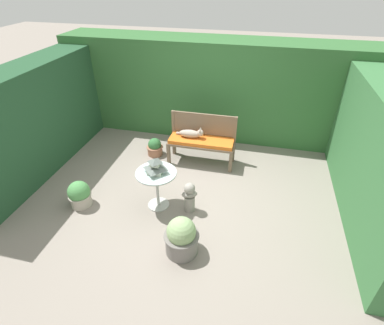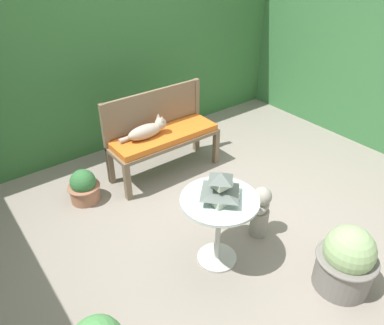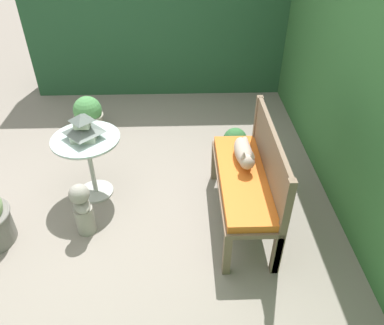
% 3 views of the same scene
% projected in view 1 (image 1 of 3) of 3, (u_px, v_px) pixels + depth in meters
% --- Properties ---
extents(ground, '(30.00, 30.00, 0.00)m').
position_uv_depth(ground, '(185.00, 192.00, 5.13)').
color(ground, gray).
extents(foliage_hedge_back, '(6.40, 0.95, 2.03)m').
position_uv_depth(foliage_hedge_back, '(212.00, 88.00, 6.48)').
color(foliage_hedge_back, '#336633').
rests_on(foliage_hedge_back, ground).
extents(foliage_hedge_left, '(0.70, 3.50, 1.88)m').
position_uv_depth(foliage_hedge_left, '(30.00, 122.00, 5.28)').
color(foliage_hedge_left, '#234C2D').
rests_on(foliage_hedge_left, ground).
extents(foliage_hedge_right, '(0.70, 3.50, 1.88)m').
position_uv_depth(foliage_hedge_right, '(384.00, 163.00, 4.18)').
color(foliage_hedge_right, '#38703D').
rests_on(foliage_hedge_right, ground).
extents(garden_bench, '(1.26, 0.44, 0.52)m').
position_uv_depth(garden_bench, '(201.00, 143.00, 5.67)').
color(garden_bench, brown).
rests_on(garden_bench, ground).
extents(bench_backrest, '(1.26, 0.06, 0.94)m').
position_uv_depth(bench_backrest, '(204.00, 127.00, 5.70)').
color(bench_backrest, brown).
rests_on(bench_backrest, ground).
extents(cat, '(0.54, 0.17, 0.22)m').
position_uv_depth(cat, '(191.00, 133.00, 5.63)').
color(cat, '#A89989').
rests_on(cat, garden_bench).
extents(patio_table, '(0.63, 0.63, 0.65)m').
position_uv_depth(patio_table, '(157.00, 180.00, 4.57)').
color(patio_table, '#B7B7B2').
rests_on(patio_table, ground).
extents(pagoda_birdhouse, '(0.29, 0.29, 0.25)m').
position_uv_depth(pagoda_birdhouse, '(155.00, 166.00, 4.43)').
color(pagoda_birdhouse, '#B2BCA8').
rests_on(pagoda_birdhouse, patio_table).
extents(garden_bust, '(0.28, 0.22, 0.52)m').
position_uv_depth(garden_bust, '(190.00, 197.00, 4.62)').
color(garden_bust, gray).
rests_on(garden_bust, ground).
extents(potted_plant_path_edge, '(0.33, 0.33, 0.36)m').
position_uv_depth(potted_plant_path_edge, '(155.00, 147.00, 6.06)').
color(potted_plant_path_edge, '#9E664C').
rests_on(potted_plant_path_edge, ground).
extents(potted_plant_hedge_corner, '(0.47, 0.47, 0.57)m').
position_uv_depth(potted_plant_hedge_corner, '(181.00, 237.00, 3.94)').
color(potted_plant_hedge_corner, slate).
rests_on(potted_plant_hedge_corner, ground).
extents(potted_plant_bench_left, '(0.36, 0.36, 0.44)m').
position_uv_depth(potted_plant_bench_left, '(80.00, 194.00, 4.75)').
color(potted_plant_bench_left, '#ADA393').
rests_on(potted_plant_bench_left, ground).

